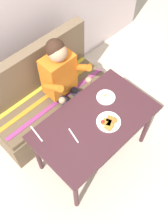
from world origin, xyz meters
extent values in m
plane|color=beige|center=(0.00, 0.00, 0.00)|extent=(8.00, 8.00, 0.00)
cube|color=beige|center=(0.00, 1.27, 1.30)|extent=(4.40, 0.10, 2.60)
cube|color=#3F1F26|center=(0.00, 0.00, 0.71)|extent=(1.20, 0.70, 0.04)
cylinder|color=#3F1F26|center=(-0.54, -0.29, 0.34)|extent=(0.05, 0.05, 0.69)
cylinder|color=#3F1F26|center=(0.54, -0.29, 0.34)|extent=(0.05, 0.05, 0.69)
cylinder|color=#3F1F26|center=(-0.54, 0.29, 0.34)|extent=(0.05, 0.05, 0.69)
cylinder|color=#3F1F26|center=(0.54, 0.29, 0.34)|extent=(0.05, 0.05, 0.69)
cube|color=brown|center=(0.00, 0.72, 0.20)|extent=(1.44, 0.56, 0.40)
cube|color=brown|center=(0.00, 0.72, 0.43)|extent=(1.40, 0.52, 0.06)
cube|color=brown|center=(0.00, 0.94, 0.73)|extent=(1.44, 0.12, 0.54)
cube|color=#93387A|center=(0.00, 0.58, 0.46)|extent=(1.38, 0.05, 0.01)
cube|color=orange|center=(0.00, 0.72, 0.46)|extent=(1.38, 0.05, 0.01)
cube|color=yellow|center=(0.00, 0.86, 0.46)|extent=(1.38, 0.05, 0.01)
cube|color=orange|center=(0.13, 0.66, 0.76)|extent=(0.34, 0.22, 0.48)
sphere|color=tan|center=(0.13, 0.64, 1.09)|extent=(0.19, 0.19, 0.19)
sphere|color=#331E14|center=(0.13, 0.67, 1.12)|extent=(0.19, 0.19, 0.19)
cylinder|color=orange|center=(-0.06, 0.52, 0.83)|extent=(0.07, 0.29, 0.23)
cylinder|color=orange|center=(0.32, 0.52, 0.83)|extent=(0.07, 0.29, 0.23)
sphere|color=tan|center=(-0.06, 0.40, 0.73)|extent=(0.07, 0.07, 0.07)
sphere|color=tan|center=(0.32, 0.40, 0.73)|extent=(0.07, 0.07, 0.07)
cylinder|color=#232333|center=(0.04, 0.49, 0.52)|extent=(0.09, 0.34, 0.09)
cylinder|color=#232333|center=(0.04, 0.32, 0.26)|extent=(0.08, 0.08, 0.52)
cube|color=black|center=(0.04, 0.26, 0.03)|extent=(0.09, 0.20, 0.05)
cylinder|color=#232333|center=(0.21, 0.49, 0.52)|extent=(0.09, 0.34, 0.09)
cylinder|color=#232333|center=(0.21, 0.32, 0.26)|extent=(0.08, 0.08, 0.52)
cube|color=black|center=(0.21, 0.26, 0.03)|extent=(0.09, 0.20, 0.05)
cylinder|color=white|center=(0.08, -0.10, 0.74)|extent=(0.23, 0.23, 0.02)
cube|color=olive|center=(0.05, -0.10, 0.76)|extent=(0.10, 0.10, 0.02)
cube|color=olive|center=(0.04, -0.14, 0.76)|extent=(0.09, 0.08, 0.02)
cube|color=#9F6428|center=(0.10, -0.11, 0.76)|extent=(0.09, 0.10, 0.02)
sphere|color=red|center=(0.03, -0.07, 0.76)|extent=(0.04, 0.04, 0.04)
ellipsoid|color=#CC6623|center=(0.12, -0.14, 0.76)|extent=(0.06, 0.05, 0.02)
cylinder|color=white|center=(0.27, 0.11, 0.74)|extent=(0.19, 0.19, 0.01)
ellipsoid|color=white|center=(0.27, 0.11, 0.75)|extent=(0.09, 0.08, 0.01)
sphere|color=yellow|center=(0.27, 0.12, 0.76)|extent=(0.03, 0.03, 0.03)
cube|color=silver|center=(-0.26, 0.03, 0.73)|extent=(0.05, 0.17, 0.00)
cube|color=silver|center=(-0.49, 0.28, 0.73)|extent=(0.04, 0.20, 0.00)
camera|label=1|loc=(-1.00, -0.86, 2.86)|focal=42.24mm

